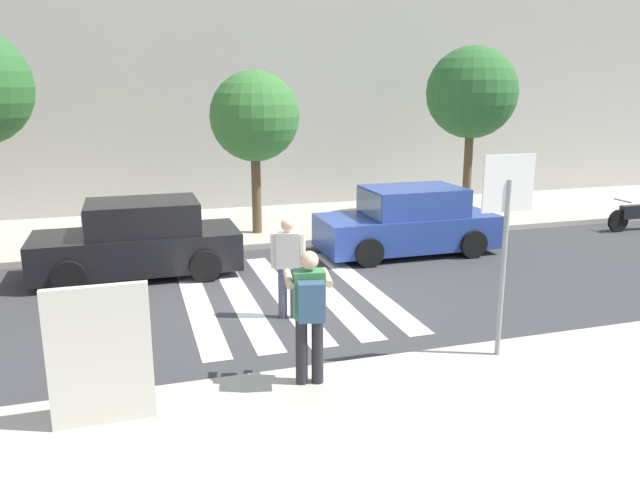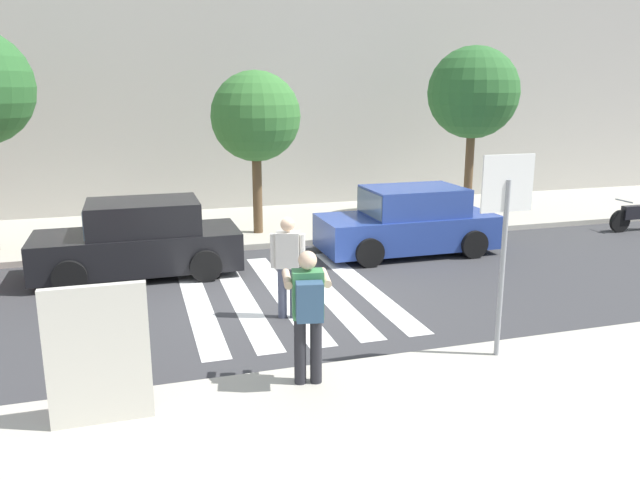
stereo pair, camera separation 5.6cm
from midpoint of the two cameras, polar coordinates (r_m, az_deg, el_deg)
The scene contains 17 objects.
ground_plane at distance 11.60m, azimuth -3.00°, elevation -5.27°, with size 120.00×120.00×0.00m, color #38383A.
sidewalk_far at distance 17.26m, azimuth -7.84°, elevation 1.22°, with size 60.00×4.80×0.14m, color #B2AD9E.
building_facade_far at distance 21.21m, azimuth -10.14°, elevation 13.05°, with size 56.00×4.00×7.18m, color #ADA89E.
crosswalk_stripe_0 at distance 11.53m, azimuth -11.01°, elevation -5.60°, with size 0.44×5.20×0.01m, color silver.
crosswalk_stripe_1 at distance 11.63m, azimuth -7.08°, elevation -5.28°, with size 0.44×5.20×0.01m, color silver.
crosswalk_stripe_2 at distance 11.78m, azimuth -3.24°, elevation -4.94°, with size 0.44×5.20×0.01m, color silver.
crosswalk_stripe_3 at distance 11.99m, azimuth 0.49°, elevation -4.59°, with size 0.44×5.20×0.01m, color silver.
crosswalk_stripe_4 at distance 12.24m, azimuth 4.08°, elevation -4.24°, with size 0.44×5.20×0.01m, color silver.
stop_sign at distance 8.64m, azimuth 16.80°, elevation 2.51°, with size 0.76×0.08×2.80m.
photographer_with_backpack at distance 7.69m, azimuth -0.89°, elevation -6.10°, with size 0.68×0.91×1.72m.
pedestrian_crossing at distance 10.33m, azimuth -2.80°, elevation -2.01°, with size 0.55×0.36×1.72m.
parked_car_black at distance 13.31m, azimuth -16.06°, elevation -0.05°, with size 4.10×1.92×1.55m.
parked_car_blue at distance 14.66m, azimuth 8.24°, elevation 1.60°, with size 4.10×1.92×1.55m.
motorcycle at distance 18.90m, azimuth 27.14°, elevation 1.98°, with size 1.76×0.60×0.87m.
street_tree_center at distance 15.79m, azimuth -5.81°, elevation 11.12°, with size 2.23×2.23×4.07m.
street_tree_east at distance 18.08m, azimuth 13.92°, elevation 12.90°, with size 2.51×2.51×4.76m.
advertising_board at distance 7.31m, azimuth -19.40°, elevation -9.91°, with size 1.10×0.11×1.60m.
Camera 2 is at (-2.59, -10.66, 3.78)m, focal length 35.00 mm.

